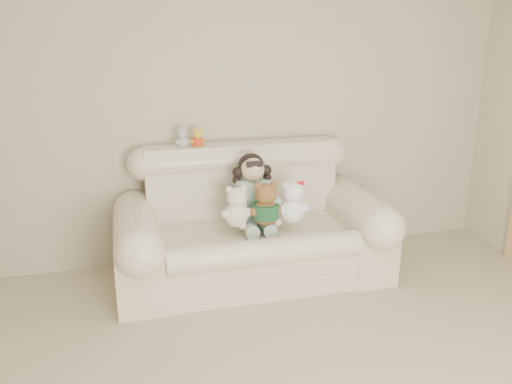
# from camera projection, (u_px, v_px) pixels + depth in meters

# --- Properties ---
(wall_back) EXTENTS (4.50, 0.00, 4.50)m
(wall_back) POSITION_uv_depth(u_px,v_px,m) (244.00, 106.00, 4.31)
(wall_back) COLOR #BCB395
(wall_back) RESTS_ON ground
(sofa) EXTENTS (2.10, 0.95, 1.03)m
(sofa) POSITION_uv_depth(u_px,v_px,m) (253.00, 217.00, 4.07)
(sofa) COLOR beige
(sofa) RESTS_ON floor
(seated_child) EXTENTS (0.40, 0.47, 0.58)m
(seated_child) POSITION_uv_depth(u_px,v_px,m) (252.00, 190.00, 4.09)
(seated_child) COLOR #327650
(seated_child) RESTS_ON sofa
(brown_teddy) EXTENTS (0.26, 0.20, 0.40)m
(brown_teddy) POSITION_uv_depth(u_px,v_px,m) (266.00, 200.00, 3.89)
(brown_teddy) COLOR brown
(brown_teddy) RESTS_ON sofa
(white_cat) EXTENTS (0.28, 0.23, 0.39)m
(white_cat) POSITION_uv_depth(u_px,v_px,m) (292.00, 198.00, 3.95)
(white_cat) COLOR white
(white_cat) RESTS_ON sofa
(cream_teddy) EXTENTS (0.27, 0.22, 0.37)m
(cream_teddy) POSITION_uv_depth(u_px,v_px,m) (237.00, 203.00, 3.87)
(cream_teddy) COLOR white
(cream_teddy) RESTS_ON sofa
(yellow_mini_bear) EXTENTS (0.12, 0.09, 0.18)m
(yellow_mini_bear) POSITION_uv_depth(u_px,v_px,m) (198.00, 137.00, 4.12)
(yellow_mini_bear) COLOR yellow
(yellow_mini_bear) RESTS_ON sofa
(grey_mini_plush) EXTENTS (0.14, 0.12, 0.19)m
(grey_mini_plush) POSITION_uv_depth(u_px,v_px,m) (182.00, 136.00, 4.11)
(grey_mini_plush) COLOR #B8B7BF
(grey_mini_plush) RESTS_ON sofa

